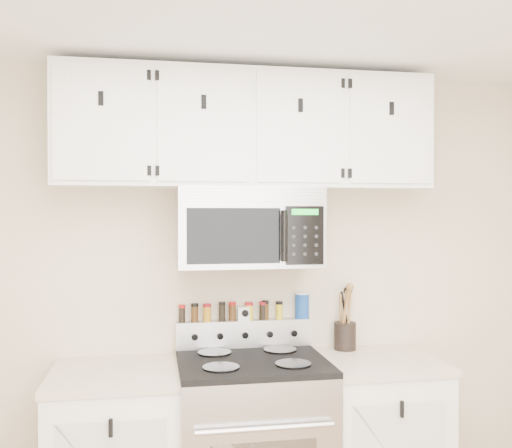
{
  "coord_description": "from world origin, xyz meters",
  "views": [
    {
      "loc": [
        -0.5,
        -1.46,
        1.7
      ],
      "look_at": [
        0.02,
        1.45,
        1.65
      ],
      "focal_mm": 40.0,
      "sensor_mm": 36.0,
      "label": 1
    }
  ],
  "objects_px": {
    "range": "(252,448)",
    "utensil_crock": "(345,334)",
    "microwave": "(248,227)",
    "salt_canister": "(302,305)"
  },
  "relations": [
    {
      "from": "range",
      "to": "salt_canister",
      "type": "xyz_separation_m",
      "value": [
        0.34,
        0.28,
        0.69
      ]
    },
    {
      "from": "range",
      "to": "salt_canister",
      "type": "height_order",
      "value": "salt_canister"
    },
    {
      "from": "range",
      "to": "microwave",
      "type": "xyz_separation_m",
      "value": [
        0.0,
        0.13,
        1.14
      ]
    },
    {
      "from": "utensil_crock",
      "to": "salt_canister",
      "type": "distance_m",
      "value": 0.3
    },
    {
      "from": "range",
      "to": "utensil_crock",
      "type": "relative_size",
      "value": 3.02
    },
    {
      "from": "microwave",
      "to": "salt_canister",
      "type": "relative_size",
      "value": 5.09
    },
    {
      "from": "salt_canister",
      "to": "microwave",
      "type": "bearing_deg",
      "value": -155.39
    },
    {
      "from": "range",
      "to": "utensil_crock",
      "type": "bearing_deg",
      "value": 21.77
    },
    {
      "from": "salt_canister",
      "to": "utensil_crock",
      "type": "bearing_deg",
      "value": -11.72
    },
    {
      "from": "range",
      "to": "utensil_crock",
      "type": "distance_m",
      "value": 0.82
    }
  ]
}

